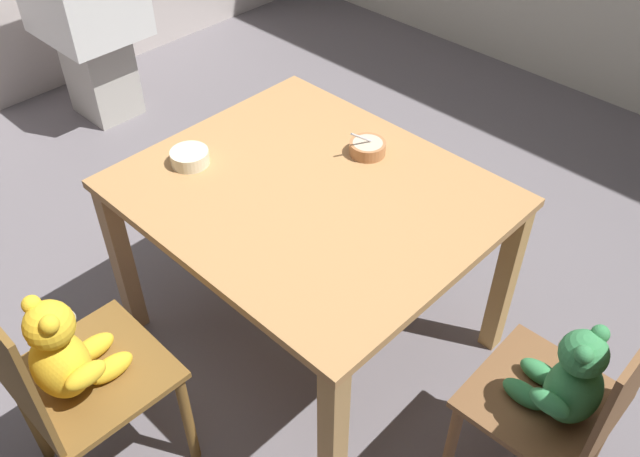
% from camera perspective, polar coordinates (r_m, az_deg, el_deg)
% --- Properties ---
extents(ground_plane, '(5.20, 5.20, 0.04)m').
position_cam_1_polar(ground_plane, '(2.79, -0.72, -8.97)').
color(ground_plane, slate).
extents(dining_table, '(1.18, 1.01, 0.73)m').
position_cam_1_polar(dining_table, '(2.32, -0.86, 1.29)').
color(dining_table, '#B07E4A').
rests_on(dining_table, ground_plane).
extents(teddy_chair_near_front, '(0.43, 0.42, 0.94)m').
position_cam_1_polar(teddy_chair_near_front, '(2.10, -20.61, -10.81)').
color(teddy_chair_near_front, brown).
rests_on(teddy_chair_near_front, ground_plane).
extents(teddy_chair_near_right, '(0.40, 0.41, 0.90)m').
position_cam_1_polar(teddy_chair_near_right, '(2.05, 20.07, -12.95)').
color(teddy_chair_near_right, brown).
rests_on(teddy_chair_near_right, ground_plane).
extents(porridge_bowl_cream_near_left, '(0.13, 0.13, 0.05)m').
position_cam_1_polar(porridge_bowl_cream_near_left, '(2.41, -10.94, 5.94)').
color(porridge_bowl_cream_near_left, beige).
rests_on(porridge_bowl_cream_near_left, dining_table).
extents(porridge_bowl_terracotta_far_center, '(0.13, 0.14, 0.11)m').
position_cam_1_polar(porridge_bowl_terracotta_far_center, '(2.42, 4.03, 6.83)').
color(porridge_bowl_terracotta_far_center, '#B67548').
rests_on(porridge_bowl_terracotta_far_center, dining_table).
extents(sink_basin, '(0.56, 0.48, 0.86)m').
position_cam_1_polar(sink_basin, '(4.01, -18.98, 16.22)').
color(sink_basin, '#B7B2A8').
rests_on(sink_basin, ground_plane).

